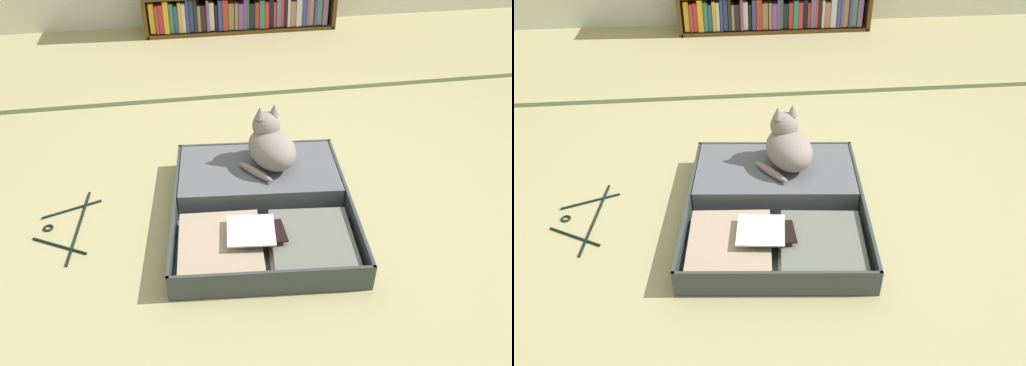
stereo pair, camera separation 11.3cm
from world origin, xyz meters
The scene contains 5 objects.
ground_plane centered at (0.00, 0.00, 0.00)m, with size 10.00×10.00×0.00m, color tan.
tatami_border centered at (0.00, 1.08, 0.00)m, with size 4.80×0.05×0.00m.
open_suitcase centered at (-0.07, -0.02, 0.05)m, with size 0.79×0.91×0.11m.
black_cat centered at (0.00, 0.16, 0.21)m, with size 0.28×0.31×0.26m.
clothes_hanger centered at (-0.86, -0.01, 0.01)m, with size 0.25×0.45×0.01m.
Camera 1 is at (-0.36, -1.65, 1.35)m, focal length 35.13 mm.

